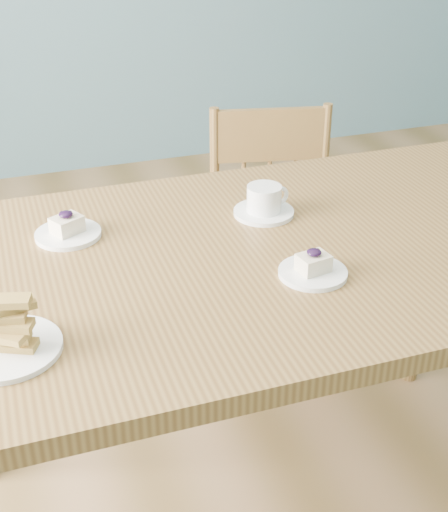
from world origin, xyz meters
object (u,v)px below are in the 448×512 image
object	(u,v)px
dining_chair	(274,246)
cheesecake_plate_far	(68,230)
dining_table	(265,280)
biscotti_plate	(4,335)
cheesecake_plate_near	(313,269)
coffee_cup	(265,202)

from	to	relation	value
dining_chair	cheesecake_plate_far	distance (m)	0.91
dining_table	dining_chair	distance (m)	0.76
cheesecake_plate_far	biscotti_plate	world-z (taller)	biscotti_plate
dining_table	cheesecake_plate_near	size ratio (longest dim) A/B	10.98
biscotti_plate	cheesecake_plate_near	bearing A→B (deg)	5.74
dining_chair	biscotti_plate	xyz separation A→B (m)	(-0.85, -0.83, 0.41)
cheesecake_plate_near	coffee_cup	size ratio (longest dim) A/B	0.98
dining_table	cheesecake_plate_near	world-z (taller)	cheesecake_plate_near
cheesecake_plate_far	coffee_cup	bearing A→B (deg)	-4.58
cheesecake_plate_far	biscotti_plate	xyz separation A→B (m)	(-0.16, -0.39, 0.02)
cheesecake_plate_near	cheesecake_plate_far	bearing A→B (deg)	143.33
biscotti_plate	cheesecake_plate_far	bearing A→B (deg)	67.58
dining_table	coffee_cup	world-z (taller)	coffee_cup
dining_table	coffee_cup	xyz separation A→B (m)	(0.06, 0.15, 0.11)
biscotti_plate	coffee_cup	bearing A→B (deg)	29.90
cheesecake_plate_near	biscotti_plate	world-z (taller)	biscotti_plate
dining_chair	cheesecake_plate_far	world-z (taller)	cheesecake_plate_far
cheesecake_plate_far	coffee_cup	xyz separation A→B (m)	(0.46, -0.04, 0.01)
coffee_cup	biscotti_plate	xyz separation A→B (m)	(-0.62, -0.35, 0.00)
dining_chair	coffee_cup	xyz separation A→B (m)	(-0.24, -0.48, 0.40)
cheesecake_plate_near	biscotti_plate	xyz separation A→B (m)	(-0.60, -0.06, 0.02)
cheesecake_plate_near	dining_table	bearing A→B (deg)	107.78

